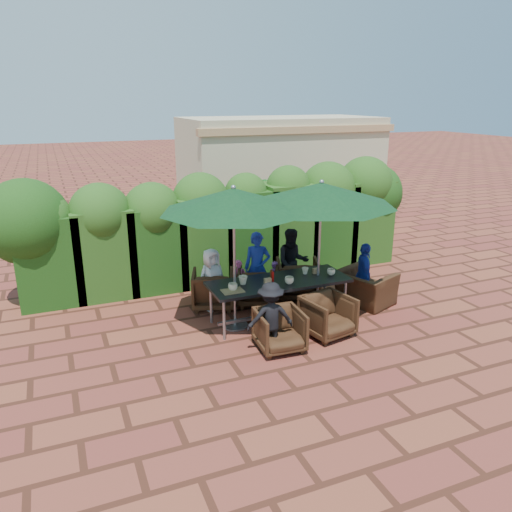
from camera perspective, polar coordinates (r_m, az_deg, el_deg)
name	(u,v)px	position (r m, az deg, el deg)	size (l,w,h in m)	color
ground	(267,319)	(9.00, 1.30, -7.20)	(80.00, 80.00, 0.00)	brown
dining_table	(279,284)	(8.70, 2.64, -3.26)	(2.47, 0.90, 0.75)	black
umbrella_left	(234,200)	(8.03, -2.58, 6.38)	(2.41, 2.41, 2.46)	gray
umbrella_right	(321,194)	(8.61, 7.47, 7.03)	(2.59, 2.59, 2.46)	gray
chair_far_left	(213,287)	(9.39, -4.93, -3.58)	(0.76, 0.71, 0.78)	black
chair_far_mid	(258,284)	(9.52, 0.26, -3.17)	(0.77, 0.72, 0.79)	black
chair_far_right	(298,277)	(9.83, 4.81, -2.41)	(0.81, 0.76, 0.83)	black
chair_near_left	(280,328)	(7.84, 2.74, -8.24)	(0.70, 0.65, 0.72)	black
chair_near_right	(328,314)	(8.36, 8.24, -6.57)	(0.73, 0.68, 0.75)	black
chair_end_right	(365,283)	(9.70, 12.38, -2.98)	(0.98, 0.64, 0.86)	black
adult_far_left	(212,279)	(9.24, -5.08, -2.66)	(0.57, 0.34, 1.17)	silver
adult_far_mid	(257,268)	(9.50, 0.16, -1.34)	(0.49, 0.40, 1.37)	navy
adult_far_right	(292,262)	(9.86, 4.17, -0.73)	(0.65, 0.40, 1.35)	black
adult_near_left	(271,317)	(7.72, 1.67, -7.00)	(0.72, 0.33, 1.13)	black
adult_end_right	(364,274)	(9.64, 12.22, -2.03)	(0.70, 0.35, 1.20)	navy
child_left	(239,282)	(9.55, -1.97, -2.94)	(0.30, 0.25, 0.85)	#E45085
child_right	(275,280)	(9.77, 2.22, -2.74)	(0.27, 0.22, 0.75)	#964AA2
pedestrian_a	(264,213)	(13.09, 0.91, 4.94)	(1.67, 0.60, 1.79)	#227F28
pedestrian_b	(281,210)	(13.30, 2.92, 5.26)	(0.89, 0.54, 1.85)	#E45085
pedestrian_c	(322,209)	(13.80, 7.60, 5.29)	(1.10, 0.50, 1.72)	gray
cup_a	(233,287)	(8.21, -2.66, -3.55)	(0.16, 0.16, 0.12)	beige
cup_b	(243,280)	(8.47, -1.50, -2.77)	(0.16, 0.16, 0.15)	beige
cup_c	(289,280)	(8.51, 3.82, -2.79)	(0.16, 0.16, 0.12)	beige
cup_d	(305,271)	(9.02, 5.63, -1.68)	(0.12, 0.12, 0.12)	beige
cup_e	(331,272)	(9.01, 8.58, -1.80)	(0.15, 0.15, 0.12)	beige
ketchup_bottle	(273,277)	(8.61, 1.93, -2.37)	(0.04, 0.04, 0.17)	#B20C0A
sauce_bottle	(271,274)	(8.71, 1.77, -2.12)	(0.04, 0.04, 0.17)	#4C230C
serving_tray	(233,291)	(8.19, -2.69, -4.01)	(0.35, 0.25, 0.02)	#967548
number_block_left	(268,281)	(8.50, 1.35, -2.87)	(0.12, 0.06, 0.10)	tan
number_block_right	(316,271)	(9.06, 6.87, -1.69)	(0.12, 0.06, 0.10)	tan
hedge_wall	(223,218)	(10.61, -3.78, 4.32)	(9.10, 1.60, 2.49)	#19390F
building	(280,169)	(16.12, 2.75, 9.91)	(6.20, 3.08, 3.20)	#BEB28D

